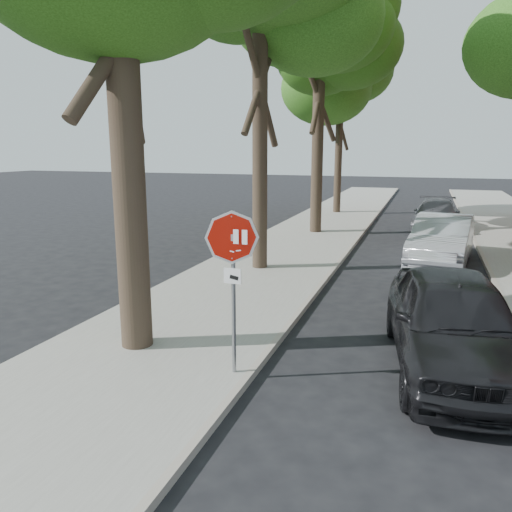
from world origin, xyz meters
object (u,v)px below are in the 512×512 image
at_px(car_b, 442,240).
at_px(car_c, 436,215).
at_px(tree_far, 341,80).
at_px(stop_sign, 233,261).
at_px(tree_mid_a, 261,0).
at_px(car_a, 453,322).
at_px(tree_mid_b, 320,37).

bearing_deg(car_b, car_c, 97.99).
bearing_deg(tree_far, stop_sign, -84.54).
distance_m(tree_mid_a, car_a, 10.21).
distance_m(stop_sign, tree_mid_b, 15.48).
height_order(tree_far, car_b, tree_far).
bearing_deg(car_c, tree_far, 141.16).
bearing_deg(stop_sign, tree_far, 95.46).
height_order(stop_sign, tree_mid_a, tree_mid_a).
bearing_deg(car_a, car_c, 82.38).
distance_m(stop_sign, tree_far, 21.88).
bearing_deg(stop_sign, car_a, 25.44).
relative_size(tree_mid_a, car_a, 2.04).
bearing_deg(tree_far, tree_mid_a, -89.60).
bearing_deg(tree_mid_b, stop_sign, -83.05).
relative_size(tree_far, car_a, 1.93).
bearing_deg(car_b, tree_far, 122.26).
xyz_separation_m(tree_far, car_c, (5.23, -4.47, -6.52)).
relative_size(stop_sign, tree_far, 0.28).
height_order(stop_sign, car_b, stop_sign).
xyz_separation_m(tree_mid_a, car_a, (5.22, -5.57, -6.78)).
xyz_separation_m(tree_mid_b, car_b, (5.02, -4.39, -7.22)).
xyz_separation_m(tree_mid_a, tree_mid_b, (0.20, 7.01, 0.39)).
bearing_deg(tree_mid_a, tree_mid_b, 88.37).
xyz_separation_m(tree_mid_b, car_a, (5.02, -12.58, -7.17)).
xyz_separation_m(stop_sign, car_b, (3.30, 9.75, -1.17)).
height_order(stop_sign, car_c, stop_sign).
height_order(stop_sign, car_a, stop_sign).
relative_size(tree_far, car_b, 1.97).
relative_size(stop_sign, car_b, 0.55).
xyz_separation_m(stop_sign, car_a, (3.30, 1.57, -1.12)).
bearing_deg(tree_far, car_c, -40.51).
relative_size(tree_mid_b, tree_far, 1.11).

